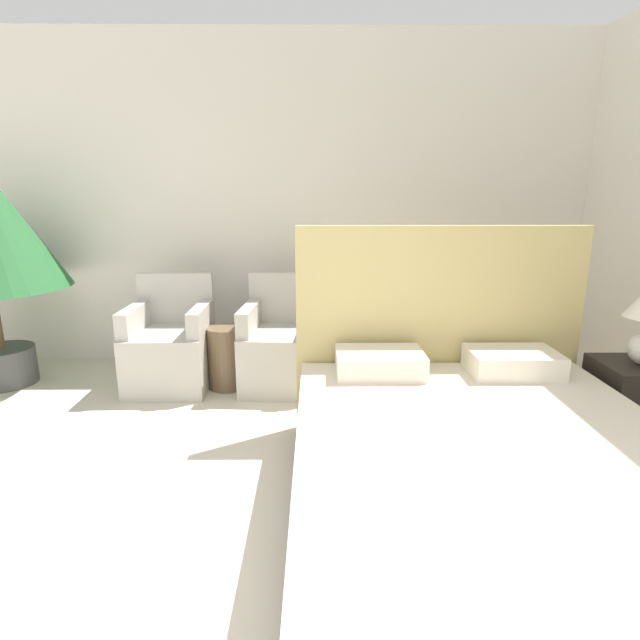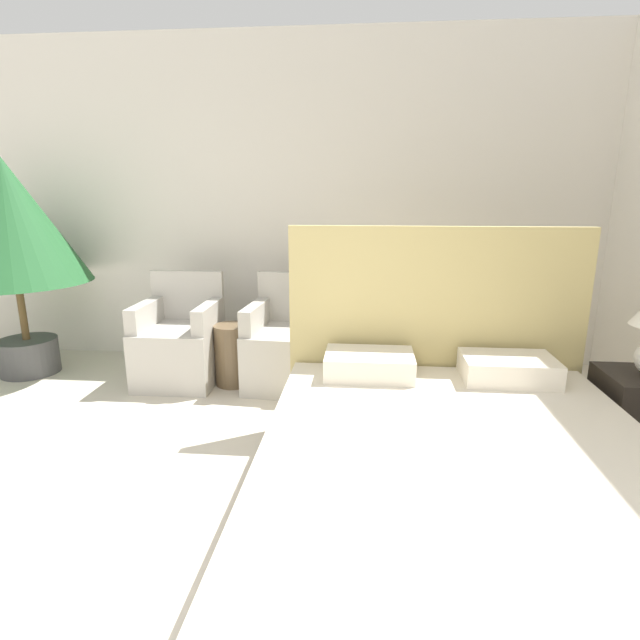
{
  "view_description": "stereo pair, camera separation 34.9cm",
  "coord_description": "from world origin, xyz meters",
  "px_view_note": "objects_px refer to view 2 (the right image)",
  "views": [
    {
      "loc": [
        0.43,
        -0.76,
        1.54
      ],
      "look_at": [
        0.46,
        2.72,
        0.66
      ],
      "focal_mm": 28.0,
      "sensor_mm": 36.0,
      "label": 1
    },
    {
      "loc": [
        0.78,
        -0.74,
        1.54
      ],
      "look_at": [
        0.46,
        2.72,
        0.66
      ],
      "focal_mm": 28.0,
      "sensor_mm": 36.0,
      "label": 2
    }
  ],
  "objects_px": {
    "bed": "(458,481)",
    "nightstand": "(638,419)",
    "armchair_near_window_left": "(180,347)",
    "armchair_near_window_right": "(288,350)",
    "potted_palm": "(10,227)",
    "side_table": "(233,355)"
  },
  "relations": [
    {
      "from": "armchair_near_window_left",
      "to": "armchair_near_window_right",
      "type": "relative_size",
      "value": 1.0
    },
    {
      "from": "armchair_near_window_right",
      "to": "potted_palm",
      "type": "xyz_separation_m",
      "value": [
        -2.32,
        0.08,
        0.97
      ]
    },
    {
      "from": "potted_palm",
      "to": "nightstand",
      "type": "height_order",
      "value": "potted_palm"
    },
    {
      "from": "armchair_near_window_left",
      "to": "nightstand",
      "type": "xyz_separation_m",
      "value": [
        3.11,
        -1.04,
        -0.03
      ]
    },
    {
      "from": "nightstand",
      "to": "side_table",
      "type": "relative_size",
      "value": 1.09
    },
    {
      "from": "bed",
      "to": "nightstand",
      "type": "bearing_deg",
      "value": 33.23
    },
    {
      "from": "potted_palm",
      "to": "nightstand",
      "type": "bearing_deg",
      "value": -13.96
    },
    {
      "from": "bed",
      "to": "armchair_near_window_right",
      "type": "distance_m",
      "value": 2.08
    },
    {
      "from": "bed",
      "to": "nightstand",
      "type": "relative_size",
      "value": 4.08
    },
    {
      "from": "armchair_near_window_left",
      "to": "potted_palm",
      "type": "bearing_deg",
      "value": 176.2
    },
    {
      "from": "nightstand",
      "to": "side_table",
      "type": "height_order",
      "value": "nightstand"
    },
    {
      "from": "side_table",
      "to": "nightstand",
      "type": "bearing_deg",
      "value": -21.09
    },
    {
      "from": "bed",
      "to": "potted_palm",
      "type": "height_order",
      "value": "potted_palm"
    },
    {
      "from": "armchair_near_window_right",
      "to": "bed",
      "type": "bearing_deg",
      "value": -55.46
    },
    {
      "from": "potted_palm",
      "to": "armchair_near_window_left",
      "type": "bearing_deg",
      "value": -3.29
    },
    {
      "from": "armchair_near_window_right",
      "to": "armchair_near_window_left",
      "type": "bearing_deg",
      "value": -175.78
    },
    {
      "from": "armchair_near_window_right",
      "to": "side_table",
      "type": "relative_size",
      "value": 1.78
    },
    {
      "from": "armchair_near_window_left",
      "to": "nightstand",
      "type": "bearing_deg",
      "value": -19.05
    },
    {
      "from": "bed",
      "to": "side_table",
      "type": "relative_size",
      "value": 4.44
    },
    {
      "from": "bed",
      "to": "potted_palm",
      "type": "relative_size",
      "value": 1.22
    },
    {
      "from": "bed",
      "to": "nightstand",
      "type": "distance_m",
      "value": 1.38
    },
    {
      "from": "armchair_near_window_right",
      "to": "nightstand",
      "type": "relative_size",
      "value": 1.63
    }
  ]
}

